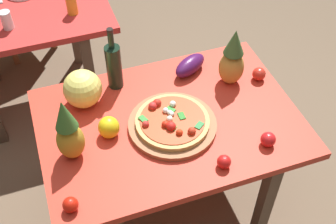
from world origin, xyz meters
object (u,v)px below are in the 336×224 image
Objects in this scene: pizza at (171,121)px; drinking_glass_water at (7,20)px; background_table at (24,26)px; pineapple_right at (232,60)px; pineapple_left at (69,132)px; tomato_at_corner at (70,205)px; display_table at (169,133)px; tomato_beside_pepper at (259,74)px; melon at (83,89)px; eggplant at (190,65)px; bell_pepper at (109,127)px; wine_bottle at (114,66)px; tomato_by_bottle at (268,139)px; tomato_near_board at (224,162)px; drinking_glass_juice at (72,5)px; pizza_board at (172,125)px.

drinking_glass_water reaches higher than pizza.
pineapple_right is (0.94, -1.00, 0.25)m from background_table.
pineapple_left is 0.30m from tomato_at_corner.
drinking_glass_water is at bearing 122.77° from display_table.
pineapple_left reaches higher than tomato_beside_pepper.
melon reaches higher than eggplant.
tomato_beside_pepper is 1.46m from drinking_glass_water.
tomato_at_corner is at bearing -125.86° from bell_pepper.
melon is at bearing 171.88° from tomato_beside_pepper.
background_table is 0.96m from melon.
tomato_at_corner is at bearing -118.54° from wine_bottle.
tomato_beside_pepper is (0.31, -0.17, -0.01)m from eggplant.
wine_bottle is 5.42× the size of tomato_at_corner.
tomato_at_corner is at bearing -177.49° from tomato_by_bottle.
eggplant is at bearing -4.47° from wine_bottle.
pizza is 5.01× the size of tomato_beside_pepper.
eggplant reaches higher than display_table.
pineapple_right is at bearing -46.81° from background_table.
display_table is 0.32m from bell_pepper.
wine_bottle reaches higher than melon.
tomato_at_corner is at bearing -151.57° from pizza.
tomato_near_board is 0.51× the size of drinking_glass_juice.
pizza is at bearing -123.93° from eggplant.
tomato_beside_pepper is at bearing 22.78° from tomato_at_corner.
display_table is 11.44× the size of bell_pepper.
background_table is 1.24m from pineapple_left.
drinking_glass_juice is (-0.25, 1.06, 0.02)m from pizza.
drinking_glass_juice reaches higher than tomato_beside_pepper.
pizza is 0.45m from melon.
tomato_by_bottle is at bearing -57.25° from background_table.
pizza is (-0.01, -0.04, 0.13)m from display_table.
pizza is 2.86× the size of drinking_glass_juice.
drinking_glass_water is (-0.29, 0.75, -0.04)m from melon.
pizza_board is at bearing 147.03° from tomato_by_bottle.
wine_bottle is 1.05× the size of pineapple_left.
pizza is 0.58m from tomato_at_corner.
bell_pepper is 0.89× the size of drinking_glass_juice.
pineapple_right is (0.55, -0.16, 0.01)m from wine_bottle.
eggplant is at bearing 4.29° from melon.
pizza is at bearing -76.64° from drinking_glass_juice.
drinking_glass_juice is (0.02, 1.02, 0.01)m from bell_pepper.
pizza_board is 6.44× the size of tomato_at_corner.
background_table is 1.19m from bell_pepper.
bell_pepper is at bearing -150.68° from eggplant.
drinking_glass_juice is at bearing 115.50° from tomato_by_bottle.
tomato_near_board is at bearing -64.72° from wine_bottle.
tomato_at_corner is 0.53× the size of drinking_glass_juice.
pizza_board is at bearing -29.66° from pizza.
melon is 2.92× the size of tomato_at_corner.
drinking_glass_water is at bearing 121.43° from pizza.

